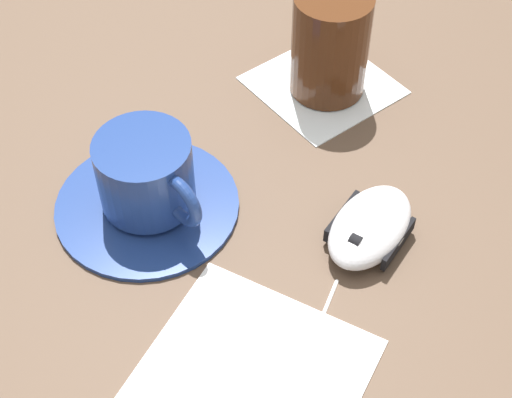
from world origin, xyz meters
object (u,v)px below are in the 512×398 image
(drinking_glass, at_px, (330,44))
(saucer, at_px, (147,204))
(computer_mouse, at_px, (370,227))
(coffee_cup, at_px, (147,174))

(drinking_glass, bearing_deg, saucer, 99.14)
(saucer, xyz_separation_m, computer_mouse, (-0.13, -0.13, 0.01))
(computer_mouse, xyz_separation_m, drinking_glass, (0.17, -0.09, 0.04))
(coffee_cup, bearing_deg, drinking_glass, -80.26)
(computer_mouse, bearing_deg, saucer, 45.41)
(coffee_cup, height_order, drinking_glass, drinking_glass)
(computer_mouse, bearing_deg, coffee_cup, 45.08)
(coffee_cup, xyz_separation_m, drinking_glass, (0.04, -0.22, 0.01))
(computer_mouse, bearing_deg, drinking_glass, -27.12)
(computer_mouse, height_order, drinking_glass, drinking_glass)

